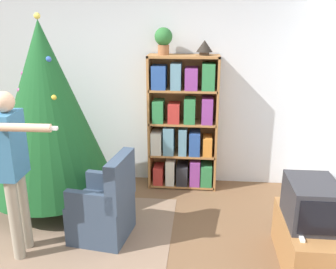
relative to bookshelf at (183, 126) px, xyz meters
The scene contains 12 objects.
wall_back 0.78m from the bookshelf, 157.65° to the left, with size 8.00×0.10×2.60m.
area_rug 2.04m from the bookshelf, 127.43° to the right, with size 2.16×2.08×0.01m.
bookshelf is the anchor object (origin of this frame).
tv_stand 2.11m from the bookshelf, 52.42° to the right, with size 0.44×0.94×0.46m.
television 2.03m from the bookshelf, 52.46° to the right, with size 0.42×0.55×0.39m.
game_remote 2.21m from the bookshelf, 59.70° to the right, with size 0.04×0.12×0.02m.
christmas_tree 1.71m from the bookshelf, 157.57° to the right, with size 1.50×1.50×2.26m.
armchair 1.59m from the bookshelf, 119.40° to the right, with size 0.65×0.64×0.92m.
standing_person 2.21m from the bookshelf, 131.69° to the right, with size 0.63×0.47×1.61m.
potted_plant 1.13m from the bookshelf, behind, with size 0.22×0.22×0.33m.
table_lamp 1.05m from the bookshelf, ahead, with size 0.20×0.20×0.18m.
book_pile_near_tree 1.55m from the bookshelf, 138.17° to the right, with size 0.22×0.17×0.11m.
Camera 1 is at (0.83, -2.71, 2.26)m, focal length 40.00 mm.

